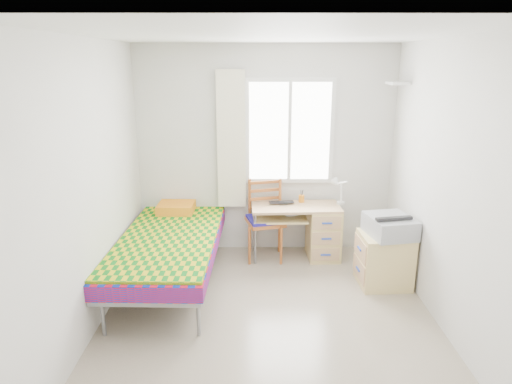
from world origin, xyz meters
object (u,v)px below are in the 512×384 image
Objects in this scene: bed at (170,242)px; cabinet at (384,260)px; desk at (318,229)px; chair at (266,215)px; printer at (390,226)px.

bed reaches higher than cabinet.
bed is at bearing -162.02° from desk.
bed is 2.36m from cabinet.
desk is 1.89× the size of cabinet.
printer is (1.32, -0.77, 0.14)m from chair.
printer is at bearing -44.99° from chair.
desk is at bearing -16.63° from chair.
printer is (0.03, -0.01, 0.40)m from cabinet.
bed is 3.87× the size of printer.
printer is at bearing -50.64° from desk.
cabinet is at bearing 152.12° from printer.
desk is at bearing 120.77° from printer.
bed is 2.05× the size of desk.
bed is 2.28× the size of chair.
bed reaches higher than desk.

